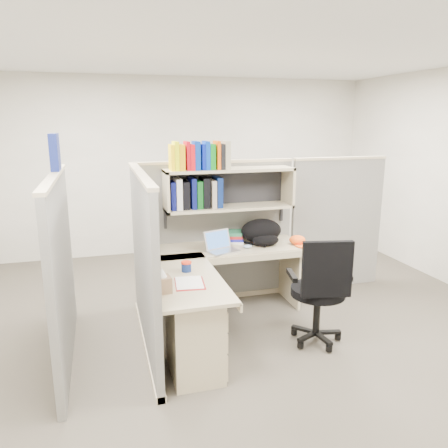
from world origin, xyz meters
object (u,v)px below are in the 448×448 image
object	(u,v)px
snack_canister	(186,266)
task_chair	(319,307)
laptop	(223,242)
desk	(206,309)
backpack	(263,232)

from	to	relation	value
snack_canister	task_chair	world-z (taller)	task_chair
laptop	snack_canister	size ratio (longest dim) A/B	3.22
desk	task_chair	xyz separation A→B (m)	(1.05, -0.11, -0.06)
snack_canister	task_chair	distance (m)	1.28
task_chair	desk	bearing A→B (deg)	173.76
desk	backpack	bearing A→B (deg)	44.90
laptop	snack_canister	xyz separation A→B (m)	(-0.48, -0.48, -0.06)
snack_canister	backpack	bearing A→B (deg)	33.32
task_chair	backpack	bearing A→B (deg)	100.97
backpack	task_chair	distance (m)	1.10
desk	snack_canister	bearing A→B (deg)	121.54
desk	laptop	world-z (taller)	laptop
backpack	snack_canister	distance (m)	1.18
desk	task_chair	bearing A→B (deg)	-6.24
snack_canister	task_chair	bearing A→B (deg)	-15.34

